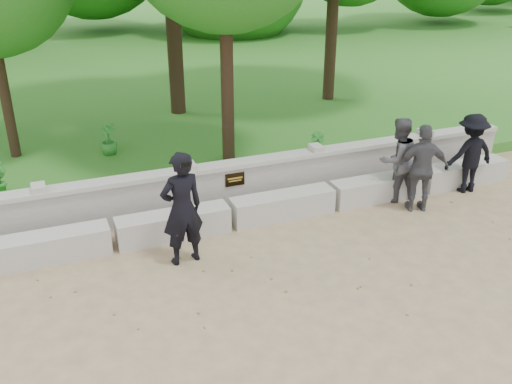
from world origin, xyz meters
TOP-DOWN VIEW (x-y plane):
  - ground at (0.00, 0.00)m, footprint 80.00×80.00m
  - lawn at (0.00, 14.00)m, footprint 40.00×22.00m
  - concrete_bench at (0.00, 1.90)m, footprint 11.90×0.45m
  - parapet_wall at (0.00, 2.60)m, footprint 12.50×0.35m
  - man_main at (-1.04, 1.08)m, footprint 0.72×0.65m
  - visitor_left at (3.29, 1.80)m, footprint 0.84×0.68m
  - visitor_mid at (4.83, 1.61)m, footprint 1.04×0.63m
  - visitor_right at (3.44, 1.25)m, footprint 1.04×0.69m
  - shrub_b at (2.56, 3.55)m, footprint 0.44×0.45m
  - shrub_d at (-1.49, 5.61)m, footprint 0.51×0.50m

SIDE VIEW (x-z plane):
  - ground at x=0.00m, z-range 0.00..0.00m
  - lawn at x=0.00m, z-range 0.00..0.25m
  - concrete_bench at x=0.00m, z-range 0.00..0.45m
  - parapet_wall at x=0.00m, z-range 0.01..0.91m
  - shrub_b at x=2.56m, z-range 0.25..0.89m
  - shrub_d at x=-1.49m, z-range 0.25..0.93m
  - visitor_mid at x=4.83m, z-range 0.00..1.57m
  - visitor_left at x=3.29m, z-range 0.00..1.62m
  - visitor_right at x=3.44m, z-range 0.00..1.64m
  - man_main at x=-1.04m, z-range 0.00..1.82m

